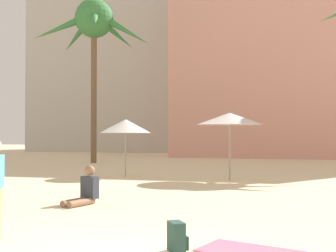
% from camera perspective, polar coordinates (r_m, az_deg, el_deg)
% --- Properties ---
extents(hotel_pink, '(19.91, 10.25, 15.21)m').
position_cam_1_polar(hotel_pink, '(36.66, 17.53, 8.29)').
color(hotel_pink, '#DB9989').
rests_on(hotel_pink, ground).
extents(hotel_tower_gray, '(14.48, 10.89, 24.43)m').
position_cam_1_polar(hotel_tower_gray, '(48.47, -6.82, 11.49)').
color(hotel_tower_gray, '#BCB7AD').
rests_on(hotel_tower_gray, ground).
extents(palm_tree_far_left, '(6.72, 6.86, 9.58)m').
position_cam_1_polar(palm_tree_far_left, '(27.06, -9.43, 12.57)').
color(palm_tree_far_left, brown).
rests_on(palm_tree_far_left, ground).
extents(cafe_umbrella_0, '(2.37, 2.37, 2.44)m').
position_cam_1_polar(cafe_umbrella_0, '(16.23, 7.89, 0.92)').
color(cafe_umbrella_0, gray).
rests_on(cafe_umbrella_0, ground).
extents(cafe_umbrella_4, '(2.01, 2.01, 2.25)m').
position_cam_1_polar(cafe_umbrella_4, '(17.58, -5.47, -0.02)').
color(cafe_umbrella_4, gray).
rests_on(cafe_umbrella_4, ground).
extents(beach_towel, '(1.71, 1.26, 0.01)m').
position_cam_1_polar(beach_towel, '(6.55, 11.07, -15.56)').
color(beach_towel, '#EF6684').
rests_on(beach_towel, ground).
extents(backpack, '(0.34, 0.35, 0.42)m').
position_cam_1_polar(backpack, '(6.44, 1.16, -14.06)').
color(backpack, '#26453D').
rests_on(backpack, ground).
extents(person_far_right, '(0.63, 0.98, 0.91)m').
position_cam_1_polar(person_far_right, '(10.79, -10.57, -8.17)').
color(person_far_right, '#936B51').
rests_on(person_far_right, ground).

